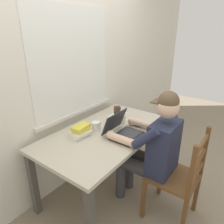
# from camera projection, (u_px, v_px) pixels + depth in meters

# --- Properties ---
(ground_plane) EXTENTS (8.00, 8.00, 0.00)m
(ground_plane) POSITION_uv_depth(u_px,v_px,m) (107.00, 188.00, 2.40)
(ground_plane) COLOR gray
(back_wall) EXTENTS (6.00, 0.08, 2.60)m
(back_wall) POSITION_uv_depth(u_px,v_px,m) (70.00, 71.00, 2.18)
(back_wall) COLOR silver
(back_wall) RESTS_ON ground
(desk) EXTENTS (1.46, 0.82, 0.73)m
(desk) POSITION_uv_depth(u_px,v_px,m) (107.00, 139.00, 2.16)
(desk) COLOR #BCB29E
(desk) RESTS_ON ground
(seated_person) EXTENTS (0.50, 0.60, 1.25)m
(seated_person) POSITION_uv_depth(u_px,v_px,m) (153.00, 147.00, 1.94)
(seated_person) COLOR #232842
(seated_person) RESTS_ON ground
(wooden_chair) EXTENTS (0.42, 0.42, 0.94)m
(wooden_chair) POSITION_uv_depth(u_px,v_px,m) (179.00, 178.00, 1.87)
(wooden_chair) COLOR brown
(wooden_chair) RESTS_ON ground
(laptop) EXTENTS (0.33, 0.31, 0.22)m
(laptop) POSITION_uv_depth(u_px,v_px,m) (122.00, 130.00, 2.04)
(laptop) COLOR #232328
(laptop) RESTS_ON desk
(computer_mouse) EXTENTS (0.06, 0.10, 0.03)m
(computer_mouse) POSITION_uv_depth(u_px,v_px,m) (138.00, 124.00, 2.24)
(computer_mouse) COLOR #232328
(computer_mouse) RESTS_ON desk
(coffee_mug_white) EXTENTS (0.12, 0.08, 0.09)m
(coffee_mug_white) POSITION_uv_depth(u_px,v_px,m) (96.00, 126.00, 2.14)
(coffee_mug_white) COLOR white
(coffee_mug_white) RESTS_ON desk
(coffee_mug_dark) EXTENTS (0.12, 0.08, 0.10)m
(coffee_mug_dark) POSITION_uv_depth(u_px,v_px,m) (117.00, 111.00, 2.52)
(coffee_mug_dark) COLOR #38281E
(coffee_mug_dark) RESTS_ON desk
(coffee_mug_spare) EXTENTS (0.11, 0.07, 0.09)m
(coffee_mug_spare) POSITION_uv_depth(u_px,v_px,m) (122.00, 119.00, 2.29)
(coffee_mug_spare) COLOR silver
(coffee_mug_spare) RESTS_ON desk
(book_stack_main) EXTENTS (0.21, 0.17, 0.11)m
(book_stack_main) POSITION_uv_depth(u_px,v_px,m) (81.00, 131.00, 2.01)
(book_stack_main) COLOR white
(book_stack_main) RESTS_ON desk
(paper_pile_near_laptop) EXTENTS (0.27, 0.21, 0.01)m
(paper_pile_near_laptop) POSITION_uv_depth(u_px,v_px,m) (117.00, 115.00, 2.50)
(paper_pile_near_laptop) COLOR white
(paper_pile_near_laptop) RESTS_ON desk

